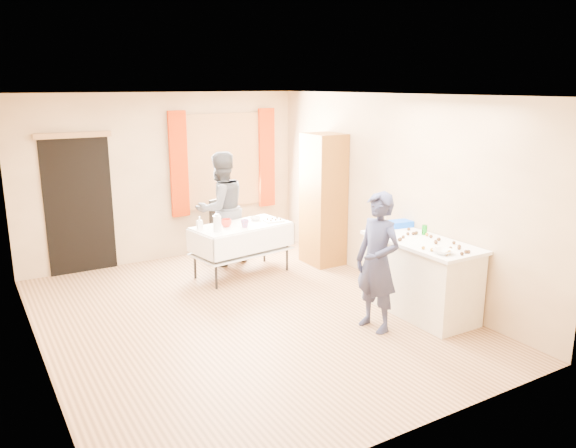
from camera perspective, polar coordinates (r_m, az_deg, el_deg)
floor at (r=6.87m, az=-4.42°, el=-9.38°), size 4.50×5.50×0.02m
ceiling at (r=6.31m, az=-4.87°, el=13.01°), size 4.50×5.50×0.02m
wall_back at (r=8.98m, az=-12.50°, el=4.63°), size 4.50×0.02×2.60m
wall_front at (r=4.26m, az=12.16°, el=-5.73°), size 4.50×0.02×2.60m
wall_left at (r=5.86m, az=-24.84°, el=-1.28°), size 0.02×5.50×2.60m
wall_right at (r=7.71m, az=10.61°, el=3.21°), size 0.02×5.50×2.60m
window_frame at (r=9.28m, az=-6.59°, el=6.41°), size 1.32×0.06×1.52m
window_pane at (r=9.26m, az=-6.55°, el=6.40°), size 1.20×0.02×1.40m
curtain_left at (r=8.94m, az=-11.04°, el=5.96°), size 0.28×0.06×1.65m
curtain_right at (r=9.58m, az=-2.19°, el=6.73°), size 0.28×0.06×1.65m
doorway at (r=8.70m, az=-20.46°, el=1.75°), size 0.95×0.04×2.00m
door_lintel at (r=8.52m, az=-21.01°, el=8.43°), size 1.05×0.06×0.08m
cabinet at (r=8.58m, az=3.61°, el=2.48°), size 0.50×0.60×2.00m
counter at (r=7.00m, az=13.27°, el=-5.24°), size 0.70×1.48×0.91m
party_table at (r=8.17m, az=-4.73°, el=-2.14°), size 1.50×0.93×0.75m
chair at (r=9.09m, az=-6.30°, el=-1.61°), size 0.49×0.49×0.94m
girl at (r=6.33m, az=9.08°, el=-3.85°), size 0.69×0.56×1.58m
woman at (r=8.62m, az=-6.82°, el=1.56°), size 1.06×0.93×1.74m
soda_can at (r=7.12m, az=13.70°, el=-0.58°), size 0.07×0.07×0.12m
mixing_bowl at (r=6.37m, az=15.49°, el=-2.73°), size 0.29×0.29×0.05m
foam_block at (r=7.26m, az=9.57°, el=-0.26°), size 0.17×0.14×0.08m
blue_basket at (r=7.44m, az=11.32°, el=0.02°), size 0.33×0.25×0.08m
pitcher at (r=7.74m, az=-7.19°, el=0.03°), size 0.15×0.15×0.22m
cup_red at (r=7.98m, az=-6.28°, el=0.10°), size 0.24×0.24×0.11m
cup_rainbow at (r=7.94m, az=-4.41°, el=0.04°), size 0.15×0.15×0.11m
small_bowl at (r=8.35m, az=-3.33°, el=0.56°), size 0.18×0.18×0.05m
pastry_tray at (r=8.27m, az=-1.44°, el=0.35°), size 0.30×0.23×0.02m
bottle at (r=7.95m, az=-8.98°, el=0.16°), size 0.09×0.10×0.17m
cake_balls at (r=6.74m, az=14.35°, el=-1.77°), size 0.50×1.14×0.04m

